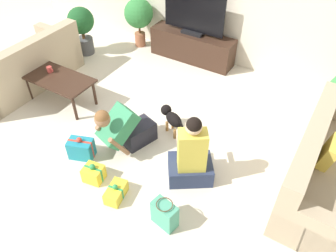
{
  "coord_description": "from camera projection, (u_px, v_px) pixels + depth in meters",
  "views": [
    {
      "loc": [
        2.04,
        -2.46,
        3.15
      ],
      "look_at": [
        0.47,
        0.11,
        0.45
      ],
      "focal_mm": 35.0,
      "sensor_mm": 36.0,
      "label": 1
    }
  ],
  "objects": [
    {
      "name": "potted_plant_back_left",
      "position": [
        139.0,
        15.0,
        6.1
      ],
      "size": [
        0.54,
        0.54,
        0.92
      ],
      "color": "#A36042",
      "rests_on": "ground_plane"
    },
    {
      "name": "gift_bag_a",
      "position": [
        165.0,
        214.0,
        3.44
      ],
      "size": [
        0.3,
        0.21,
        0.34
      ],
      "rotation": [
        0.0,
        0.0,
        -0.19
      ],
      "color": "#4CA384",
      "rests_on": "ground_plane"
    },
    {
      "name": "gift_box_a",
      "position": [
        81.0,
        149.0,
        4.19
      ],
      "size": [
        0.36,
        0.29,
        0.33
      ],
      "rotation": [
        0.0,
        0.0,
        0.35
      ],
      "color": "teal",
      "rests_on": "ground_plane"
    },
    {
      "name": "dog",
      "position": [
        172.0,
        117.0,
        4.48
      ],
      "size": [
        0.47,
        0.29,
        0.37
      ],
      "rotation": [
        0.0,
        0.0,
        4.29
      ],
      "color": "black",
      "rests_on": "ground_plane"
    },
    {
      "name": "gift_box_b",
      "position": [
        116.0,
        192.0,
        3.75
      ],
      "size": [
        0.23,
        0.34,
        0.21
      ],
      "rotation": [
        0.0,
        0.0,
        0.19
      ],
      "color": "yellow",
      "rests_on": "ground_plane"
    },
    {
      "name": "sofa_left",
      "position": [
        23.0,
        68.0,
        5.33
      ],
      "size": [
        0.94,
        1.91,
        0.84
      ],
      "rotation": [
        0.0,
        0.0,
        -1.57
      ],
      "color": "tan",
      "rests_on": "ground_plane"
    },
    {
      "name": "potted_plant_corner_left",
      "position": [
        82.0,
        26.0,
        5.94
      ],
      "size": [
        0.48,
        0.48,
        0.88
      ],
      "color": "#4C4C51",
      "rests_on": "ground_plane"
    },
    {
      "name": "coffee_table",
      "position": [
        58.0,
        80.0,
        4.89
      ],
      "size": [
        1.08,
        0.55,
        0.44
      ],
      "color": "#382319",
      "rests_on": "ground_plane"
    },
    {
      "name": "person_sitting",
      "position": [
        191.0,
        158.0,
        3.78
      ],
      "size": [
        0.65,
        0.63,
        0.98
      ],
      "rotation": [
        0.0,
        0.0,
        3.74
      ],
      "color": "#283351",
      "rests_on": "ground_plane"
    },
    {
      "name": "ground_plane",
      "position": [
        134.0,
        143.0,
        4.46
      ],
      "size": [
        16.0,
        16.0,
        0.0
      ],
      "primitive_type": "plane",
      "color": "beige"
    },
    {
      "name": "tv_console",
      "position": [
        192.0,
        47.0,
        5.94
      ],
      "size": [
        1.55,
        0.39,
        0.52
      ],
      "color": "#382319",
      "rests_on": "ground_plane"
    },
    {
      "name": "person_kneeling",
      "position": [
        125.0,
        129.0,
        4.17
      ],
      "size": [
        0.53,
        0.82,
        0.78
      ],
      "rotation": [
        0.0,
        0.0,
        -0.31
      ],
      "color": "#23232D",
      "rests_on": "ground_plane"
    },
    {
      "name": "gift_box_c",
      "position": [
        94.0,
        173.0,
        3.93
      ],
      "size": [
        0.26,
        0.24,
        0.26
      ],
      "rotation": [
        0.0,
        0.0,
        0.16
      ],
      "color": "yellow",
      "rests_on": "ground_plane"
    },
    {
      "name": "sofa_right",
      "position": [
        332.0,
        173.0,
        3.69
      ],
      "size": [
        0.94,
        1.91,
        0.84
      ],
      "rotation": [
        0.0,
        0.0,
        1.57
      ],
      "color": "tan",
      "rests_on": "ground_plane"
    },
    {
      "name": "tv",
      "position": [
        194.0,
        16.0,
        5.55
      ],
      "size": [
        1.12,
        0.2,
        0.72
      ],
      "color": "black",
      "rests_on": "tv_console"
    },
    {
      "name": "mug",
      "position": [
        50.0,
        69.0,
        4.94
      ],
      "size": [
        0.12,
        0.08,
        0.09
      ],
      "color": "#B23D38",
      "rests_on": "coffee_table"
    }
  ]
}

